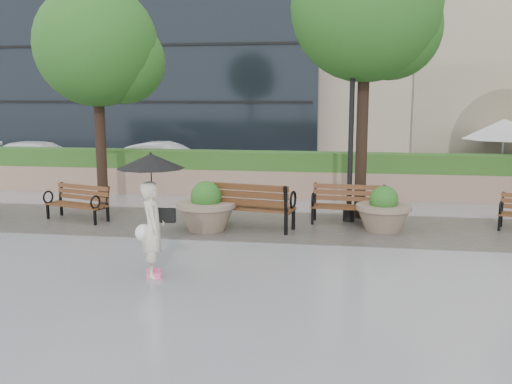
# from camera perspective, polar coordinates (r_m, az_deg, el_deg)

# --- Properties ---
(ground) EXTENTS (100.00, 100.00, 0.00)m
(ground) POSITION_cam_1_polar(r_m,az_deg,el_deg) (10.67, -3.94, -6.88)
(ground) COLOR gray
(ground) RESTS_ON ground
(cobble_strip) EXTENTS (28.00, 3.20, 0.01)m
(cobble_strip) POSITION_cam_1_polar(r_m,az_deg,el_deg) (13.51, -1.12, -3.28)
(cobble_strip) COLOR #383330
(cobble_strip) RESTS_ON ground
(hedge_wall) EXTENTS (24.00, 0.80, 1.35)m
(hedge_wall) POSITION_cam_1_polar(r_m,az_deg,el_deg) (17.29, 1.17, 1.80)
(hedge_wall) COLOR #90705D
(hedge_wall) RESTS_ON ground
(asphalt_street) EXTENTS (40.00, 7.00, 0.00)m
(asphalt_street) POSITION_cam_1_polar(r_m,az_deg,el_deg) (21.31, 2.62, 1.49)
(asphalt_street) COLOR black
(asphalt_street) RESTS_ON ground
(bench_1) EXTENTS (1.70, 1.09, 0.85)m
(bench_1) POSITION_cam_1_polar(r_m,az_deg,el_deg) (14.59, -17.41, -1.76)
(bench_1) COLOR #563619
(bench_1) RESTS_ON ground
(bench_2) EXTENTS (2.14, 1.20, 1.09)m
(bench_2) POSITION_cam_1_polar(r_m,az_deg,el_deg) (13.02, -0.67, -2.34)
(bench_2) COLOR #563619
(bench_2) RESTS_ON ground
(bench_3) EXTENTS (1.77, 0.80, 0.92)m
(bench_3) POSITION_cam_1_polar(r_m,az_deg,el_deg) (13.69, 9.19, -2.08)
(bench_3) COLOR #563619
(bench_3) RESTS_ON ground
(planter_left) EXTENTS (1.35, 1.35, 1.13)m
(planter_left) POSITION_cam_1_polar(r_m,az_deg,el_deg) (12.92, -4.99, -1.94)
(planter_left) COLOR #7F6B56
(planter_left) RESTS_ON ground
(planter_right) EXTENTS (1.24, 1.24, 1.04)m
(planter_right) POSITION_cam_1_polar(r_m,az_deg,el_deg) (13.14, 12.62, -2.11)
(planter_right) COLOR #7F6B56
(planter_right) RESTS_ON ground
(lamppost) EXTENTS (0.28, 0.28, 3.89)m
(lamppost) POSITION_cam_1_polar(r_m,az_deg,el_deg) (13.79, 9.43, 4.02)
(lamppost) COLOR black
(lamppost) RESTS_ON ground
(tree_0) EXTENTS (3.32, 3.20, 5.92)m
(tree_0) POSITION_cam_1_polar(r_m,az_deg,el_deg) (15.97, -15.04, 13.55)
(tree_0) COLOR black
(tree_0) RESTS_ON ground
(tree_1) EXTENTS (3.62, 3.55, 6.88)m
(tree_1) POSITION_cam_1_polar(r_m,az_deg,el_deg) (14.38, 11.54, 17.20)
(tree_1) COLOR black
(tree_1) RESTS_ON ground
(patio_umb_white) EXTENTS (2.50, 2.50, 2.30)m
(patio_umb_white) POSITION_cam_1_polar(r_m,az_deg,el_deg) (19.09, 23.56, 5.74)
(patio_umb_white) COLOR black
(patio_umb_white) RESTS_ON ground
(car_left) EXTENTS (4.68, 2.11, 1.33)m
(car_left) POSITION_cam_1_polar(r_m,az_deg,el_deg) (22.57, -20.54, 3.04)
(car_left) COLOR white
(car_left) RESTS_ON ground
(car_right) EXTENTS (4.17, 1.75, 1.34)m
(car_right) POSITION_cam_1_polar(r_m,az_deg,el_deg) (20.91, -8.97, 3.07)
(car_right) COLOR white
(car_right) RESTS_ON ground
(pedestrian) EXTENTS (1.13, 1.13, 2.07)m
(pedestrian) POSITION_cam_1_polar(r_m,az_deg,el_deg) (9.66, -10.37, -1.05)
(pedestrian) COLOR beige
(pedestrian) RESTS_ON ground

